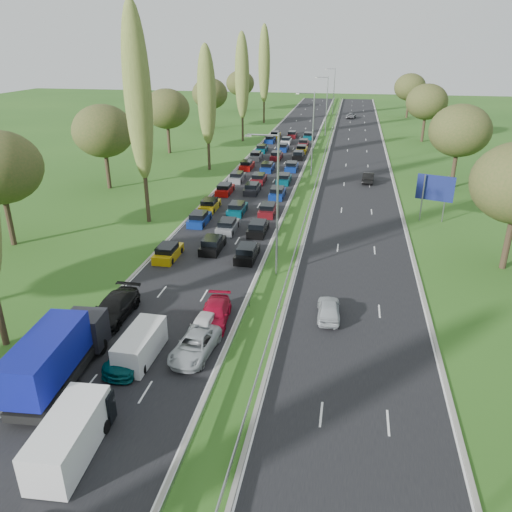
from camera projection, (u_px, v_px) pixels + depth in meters
The scene contains 21 objects.
ground at pixel (312, 173), 76.37m from camera, with size 260.00×260.00×0.00m, color #265119.
near_carriageway at pixel (271, 167), 79.78m from camera, with size 10.50×215.00×0.04m, color black.
far_carriageway at pixel (357, 171), 77.48m from camera, with size 10.50×215.00×0.04m, color black.
central_reservation at pixel (314, 165), 78.41m from camera, with size 2.36×215.00×0.32m.
lamp_columns at pixel (313, 135), 72.20m from camera, with size 0.18×140.18×12.00m.
poplar_row at pixel (183, 93), 63.52m from camera, with size 2.80×127.80×22.44m.
woodland_left at pixel (91, 135), 62.16m from camera, with size 8.00×166.00×11.10m.
woodland_right at pixel (473, 142), 57.98m from camera, with size 8.00×153.00×11.10m.
traffic_queue_fill at pixel (265, 172), 74.82m from camera, with size 9.07×69.13×0.80m.
near_car_3 at pixel (114, 308), 35.84m from camera, with size 2.25×5.53×1.61m, color black.
near_car_7 at pixel (132, 351), 30.93m from camera, with size 2.08×5.13×1.49m, color #054C4F.
near_car_10 at pixel (195, 345), 31.63m from camera, with size 2.22×4.81×1.34m, color #A3A9AD.
near_car_11 at pixel (215, 314), 35.27m from camera, with size 1.94×4.78×1.39m, color #A70A26.
near_car_12 at pixel (203, 325), 33.95m from camera, with size 1.55×3.86×1.31m, color white.
far_car_0 at pixel (329, 309), 35.93m from camera, with size 1.62×4.02×1.37m, color #B2B8BC.
far_car_1 at pixel (368, 177), 70.67m from camera, with size 1.53×4.39×1.45m, color black.
far_car_2 at pixel (351, 116), 130.46m from camera, with size 2.25×4.88×1.36m, color slate.
blue_lorry at pixel (57, 355), 28.64m from camera, with size 2.35×8.46×3.57m.
white_van_front at pixel (72, 433), 23.94m from camera, with size 2.13×5.44×2.19m.
white_van_rear at pixel (142, 343), 31.38m from camera, with size 1.83×4.66×1.87m.
direction_sign at pixel (435, 190), 54.28m from camera, with size 3.83×1.36×5.20m.
Camera 1 is at (9.99, 4.49, 18.41)m, focal length 35.00 mm.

